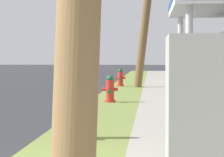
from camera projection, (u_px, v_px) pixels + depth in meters
fire_hydrant_nearest at (74, 117)px, 7.92m from camera, size 0.42×0.38×0.74m
fire_hydrant_second at (110, 90)px, 14.17m from camera, size 0.42×0.38×0.74m
fire_hydrant_third at (120, 78)px, 21.72m from camera, size 0.42×0.37×0.74m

